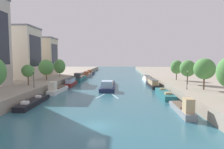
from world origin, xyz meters
The scene contains 25 objects.
ground_plane centered at (0.00, 0.00, 0.00)m, with size 400.00×400.00×0.00m, color #2D6070.
quay_left centered at (-34.20, 55.00, 1.17)m, with size 36.00×170.00×2.35m, color gray.
quay_right centered at (34.20, 55.00, 1.17)m, with size 36.00×170.00×2.35m, color gray.
barge_midriver centered at (-0.71, 34.22, 0.87)m, with size 4.59×20.72×2.94m.
wake_behind_barge centered at (0.05, 20.98, 0.01)m, with size 5.60×5.92×0.03m.
moored_boat_left_midway centered at (-14.40, 11.73, 0.52)m, with size 2.56×12.92×2.08m.
moored_boat_left_near centered at (-14.02, 25.22, 1.00)m, with size 2.49×11.58×3.45m.
moored_boat_left_end centered at (-14.01, 39.51, 1.13)m, with size 2.82×12.25×2.71m.
moored_boat_left_second centered at (-14.26, 54.32, 1.05)m, with size 3.49×15.14×3.55m.
moored_boat_left_upstream centered at (-13.81, 71.96, 0.92)m, with size 3.20×14.76×3.05m.
moored_boat_left_downstream centered at (-14.43, 86.97, 0.89)m, with size 2.78×13.82×2.92m.
moored_boat_right_end centered at (13.74, 6.57, 0.92)m, with size 1.95×10.58×3.21m.
moored_boat_right_lone centered at (14.18, 21.66, 0.63)m, with size 2.89×13.97×2.30m.
moored_boat_right_far centered at (13.74, 37.16, 1.09)m, with size 2.73×13.19×2.62m.
moored_boat_right_midway centered at (14.05, 52.44, 1.03)m, with size 2.84×14.95×2.47m.
tree_left_distant centered at (-21.11, 23.31, 6.08)m, with size 3.22×3.22×5.38m.
tree_left_midway centered at (-20.71, 34.67, 6.50)m, with size 4.77×4.77×6.61m.
tree_left_far centered at (-20.48, 47.51, 6.29)m, with size 4.35×4.35×6.67m.
tree_right_by_lamp centered at (21.92, 17.69, 7.02)m, with size 4.60×4.60×7.02m.
tree_right_past_mid centered at (21.61, 27.36, 6.63)m, with size 4.22×4.22×6.52m.
tree_right_nearest centered at (21.44, 37.12, 6.56)m, with size 3.86×3.86×6.43m.
lamppost_left_bank centered at (-17.62, 19.06, 4.62)m, with size 0.28×0.28×4.11m.
lamppost_right_bank centered at (18.34, 18.07, 4.64)m, with size 0.28×0.28×4.15m.
building_left_tall centered at (-32.99, 38.68, 11.25)m, with size 14.85×11.19×17.76m.
building_left_far_end centered at (-32.99, 55.81, 10.33)m, with size 15.99×9.40×15.93m.
Camera 1 is at (3.25, -25.54, 9.28)m, focal length 30.55 mm.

